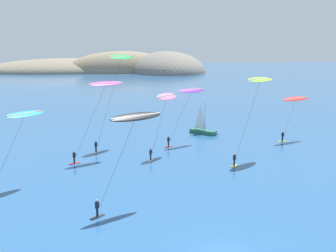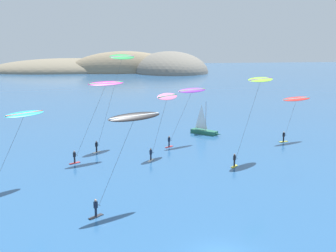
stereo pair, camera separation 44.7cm
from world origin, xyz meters
name	(u,v)px [view 2 (the right image)]	position (x,y,z in m)	size (l,w,h in m)	color
headland_island	(117,72)	(4.18, 206.78, 0.00)	(119.82, 66.29, 22.67)	#84755B
sailboat_near	(206,131)	(9.98, 41.49, 0.64)	(4.72, 5.05, 5.70)	#23664C
kitesurfer_red	(296,102)	(22.90, 34.59, 6.29)	(6.22, 3.48, 7.09)	yellow
kitesurfer_black	(131,125)	(-5.53, 10.82, 8.05)	(7.37, 4.67, 9.15)	#2D2D33
kitesurfer_pink	(166,102)	(0.87, 29.07, 7.58)	(5.33, 5.63, 8.77)	silver
kitesurfer_purple	(190,95)	(5.76, 35.50, 7.66)	(7.43, 4.61, 8.73)	red
kitesurfer_lime	(259,85)	(12.71, 25.06, 10.13)	(7.92, 6.50, 11.11)	yellow
kitesurfer_green	(120,63)	(-4.83, 36.01, 12.56)	(7.34, 7.22, 13.96)	silver
kitesurfer_cyan	(22,121)	(-16.62, 18.82, 7.34)	(6.14, 6.00, 8.31)	#2D2D33
kitesurfer_magenta	(104,90)	(-7.59, 29.22, 9.41)	(7.86, 4.89, 10.53)	red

